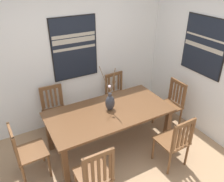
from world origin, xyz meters
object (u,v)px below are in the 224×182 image
object	(u,v)px
chair_3	(95,174)
painting_on_side_wall	(204,46)
chair_0	(55,110)
painting_on_back_wall	(75,48)
chair_2	(171,103)
chair_5	(175,141)
dining_table	(109,116)
chair_1	(117,94)
centerpiece_vase	(110,102)
chair_4	(27,151)

from	to	relation	value
chair_3	painting_on_side_wall	xyz separation A→B (m)	(2.35, 0.64, 1.09)
chair_0	painting_on_back_wall	distance (m)	1.16
chair_2	painting_on_back_wall	xyz separation A→B (m)	(-1.42, 1.08, 0.99)
chair_5	chair_2	bearing A→B (deg)	51.37
chair_2	painting_on_back_wall	bearing A→B (deg)	142.73
dining_table	chair_0	distance (m)	1.07
dining_table	chair_0	world-z (taller)	chair_0
chair_1	chair_2	bearing A→B (deg)	-50.30
chair_1	painting_on_side_wall	size ratio (longest dim) A/B	0.90
chair_0	chair_1	bearing A→B (deg)	-1.11
centerpiece_vase	chair_5	size ratio (longest dim) A/B	0.85
centerpiece_vase	chair_1	size ratio (longest dim) A/B	0.87
painting_on_back_wall	painting_on_side_wall	world-z (taller)	painting_on_side_wall
chair_5	dining_table	bearing A→B (deg)	127.60
chair_5	painting_on_back_wall	distance (m)	2.28
chair_4	painting_on_back_wall	bearing A→B (deg)	41.17
chair_1	chair_4	distance (m)	2.10
centerpiece_vase	chair_3	xyz separation A→B (m)	(-0.69, -0.87, -0.38)
painting_on_side_wall	centerpiece_vase	bearing A→B (deg)	172.34
chair_1	chair_3	distance (m)	2.09
chair_3	chair_4	size ratio (longest dim) A/B	1.06
chair_2	chair_4	bearing A→B (deg)	179.32
chair_1	chair_0	bearing A→B (deg)	178.89
chair_2	chair_4	xyz separation A→B (m)	(-2.63, 0.03, -0.01)
painting_on_back_wall	chair_3	bearing A→B (deg)	-105.93
chair_0	chair_1	distance (m)	1.29
chair_4	chair_5	bearing A→B (deg)	-23.51
painting_on_back_wall	dining_table	bearing A→B (deg)	-83.94
chair_3	chair_5	distance (m)	1.31
dining_table	centerpiece_vase	size ratio (longest dim) A/B	2.58
chair_2	chair_3	bearing A→B (deg)	-157.31
centerpiece_vase	chair_2	distance (m)	1.34
chair_3	painting_on_back_wall	distance (m)	2.21
chair_2	chair_1	bearing A→B (deg)	129.70
dining_table	chair_4	distance (m)	1.33
chair_5	painting_on_back_wall	xyz separation A→B (m)	(-0.76, 1.91, 0.99)
chair_2	chair_5	distance (m)	1.06
chair_5	painting_on_side_wall	bearing A→B (deg)	31.82
chair_0	chair_2	bearing A→B (deg)	-23.28
chair_2	painting_on_back_wall	world-z (taller)	painting_on_back_wall
dining_table	chair_2	size ratio (longest dim) A/B	2.16
chair_4	chair_2	bearing A→B (deg)	-0.68
dining_table	chair_4	bearing A→B (deg)	179.57
chair_5	painting_on_side_wall	size ratio (longest dim) A/B	0.93
chair_0	chair_5	size ratio (longest dim) A/B	1.00
dining_table	chair_0	bearing A→B (deg)	128.75
dining_table	painting_on_back_wall	xyz separation A→B (m)	(-0.11, 1.06, 0.84)
chair_1	chair_4	xyz separation A→B (m)	(-1.94, -0.79, 0.01)
painting_on_back_wall	chair_5	bearing A→B (deg)	-68.17
centerpiece_vase	chair_0	size ratio (longest dim) A/B	0.85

